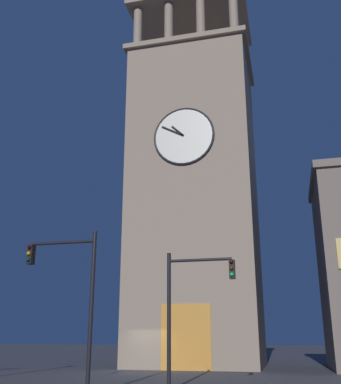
# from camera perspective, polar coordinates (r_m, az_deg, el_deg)

# --- Properties ---
(ground_plane) EXTENTS (200.00, 200.00, 0.00)m
(ground_plane) POSITION_cam_1_polar(r_m,az_deg,el_deg) (29.61, -3.63, -21.25)
(ground_plane) COLOR #424247
(clocktower) EXTENTS (9.59, 8.29, 30.40)m
(clocktower) POSITION_cam_1_polar(r_m,az_deg,el_deg) (35.64, 3.06, -0.34)
(clocktower) COLOR gray
(clocktower) RESTS_ON ground_plane
(traffic_signal_mid) EXTENTS (2.79, 0.41, 5.30)m
(traffic_signal_mid) POSITION_cam_1_polar(r_m,az_deg,el_deg) (18.97, 2.48, -12.75)
(traffic_signal_mid) COLOR black
(traffic_signal_mid) RESTS_ON ground_plane
(traffic_signal_far) EXTENTS (2.89, 0.41, 5.88)m
(traffic_signal_far) POSITION_cam_1_polar(r_m,az_deg,el_deg) (18.29, -12.16, -11.11)
(traffic_signal_far) COLOR black
(traffic_signal_far) RESTS_ON ground_plane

